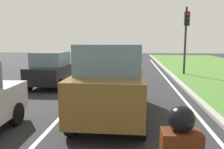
{
  "coord_description": "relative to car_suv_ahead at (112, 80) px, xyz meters",
  "views": [
    {
      "loc": [
        1.53,
        2.02,
        2.4
      ],
      "look_at": [
        0.81,
        9.97,
        1.2
      ],
      "focal_mm": 37.37,
      "sensor_mm": 36.0,
      "label": 1
    }
  ],
  "objects": [
    {
      "name": "car_suv_ahead",
      "position": [
        0.0,
        0.0,
        0.0
      ],
      "size": [
        2.02,
        4.52,
        2.28
      ],
      "rotation": [
        0.0,
        0.0,
        -0.01
      ],
      "color": "brown",
      "rests_on": "ground"
    },
    {
      "name": "ground_plane",
      "position": [
        -0.91,
        5.02,
        -1.17
      ],
      "size": [
        60.0,
        60.0,
        0.0
      ],
      "primitive_type": "plane",
      "color": "#262628"
    },
    {
      "name": "lane_line_center",
      "position": [
        -1.61,
        5.02,
        -1.16
      ],
      "size": [
        0.12,
        32.0,
        0.01
      ],
      "primitive_type": "cube",
      "color": "silver",
      "rests_on": "ground"
    },
    {
      "name": "lane_line_right_edge",
      "position": [
        2.69,
        5.02,
        -1.16
      ],
      "size": [
        0.12,
        32.0,
        0.01
      ],
      "primitive_type": "cube",
      "color": "silver",
      "rests_on": "ground"
    },
    {
      "name": "curb_right",
      "position": [
        3.19,
        5.02,
        -1.11
      ],
      "size": [
        0.24,
        48.0,
        0.12
      ],
      "primitive_type": "cube",
      "color": "#9E9B93",
      "rests_on": "ground"
    },
    {
      "name": "traffic_light_near_right",
      "position": [
        4.12,
        9.13,
        1.86
      ],
      "size": [
        0.32,
        0.5,
        4.54
      ],
      "color": "#2D2D2D",
      "rests_on": "ground"
    },
    {
      "name": "car_hatchback_far",
      "position": [
        -3.52,
        4.61,
        -0.28
      ],
      "size": [
        1.74,
        3.71,
        1.78
      ],
      "rotation": [
        0.0,
        0.0,
        0.0
      ],
      "color": "black",
      "rests_on": "ground"
    }
  ]
}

